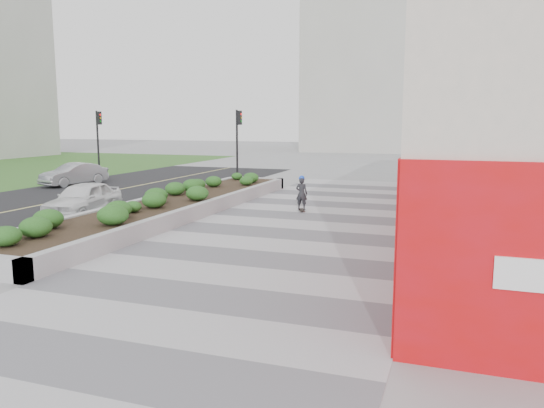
{
  "coord_description": "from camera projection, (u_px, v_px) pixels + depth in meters",
  "views": [
    {
      "loc": [
        4.78,
        -10.67,
        3.52
      ],
      "look_at": [
        -0.41,
        4.01,
        1.1
      ],
      "focal_mm": 35.0,
      "sensor_mm": 36.0,
      "label": 1
    }
  ],
  "objects": [
    {
      "name": "car_silver",
      "position": [
        74.0,
        174.0,
        29.61
      ],
      "size": [
        2.22,
        3.96,
        1.24
      ],
      "primitive_type": "imported",
      "rotation": [
        0.0,
        0.0,
        -0.26
      ],
      "color": "#A4A7AC",
      "rests_on": "ground"
    },
    {
      "name": "distant_bldg_north_l",
      "position": [
        377.0,
        67.0,
        63.41
      ],
      "size": [
        16.0,
        12.0,
        20.0
      ],
      "primitive_type": "cube",
      "color": "#ADAAA3",
      "rests_on": "ground"
    },
    {
      "name": "planter",
      "position": [
        173.0,
        203.0,
        20.32
      ],
      "size": [
        3.0,
        18.0,
        0.9
      ],
      "color": "#9E9EA0",
      "rests_on": "ground"
    },
    {
      "name": "walkway",
      "position": [
        274.0,
        249.0,
        14.84
      ],
      "size": [
        8.0,
        36.0,
        0.01
      ],
      "primitive_type": "cube",
      "color": "#A8A8AD",
      "rests_on": "ground"
    },
    {
      "name": "traffic_signal_near",
      "position": [
        238.0,
        135.0,
        30.31
      ],
      "size": [
        0.33,
        0.28,
        4.2
      ],
      "color": "black",
      "rests_on": "ground"
    },
    {
      "name": "manhole_cover",
      "position": [
        291.0,
        250.0,
        14.68
      ],
      "size": [
        0.44,
        0.44,
        0.01
      ],
      "primitive_type": "cylinder",
      "color": "#595654",
      "rests_on": "ground"
    },
    {
      "name": "car_white",
      "position": [
        83.0,
        199.0,
        19.92
      ],
      "size": [
        1.98,
        3.94,
        1.29
      ],
      "primitive_type": "imported",
      "rotation": [
        0.0,
        0.0,
        0.13
      ],
      "color": "white",
      "rests_on": "ground"
    },
    {
      "name": "street",
      "position": [
        39.0,
        205.0,
        22.52
      ],
      "size": [
        10.0,
        40.0,
        0.0
      ],
      "primitive_type": "cube",
      "color": "black",
      "rests_on": "ground"
    },
    {
      "name": "skateboarder",
      "position": [
        302.0,
        193.0,
        20.9
      ],
      "size": [
        0.47,
        0.74,
        1.44
      ],
      "rotation": [
        0.0,
        0.0,
        0.39
      ],
      "color": "beige",
      "rests_on": "ground"
    },
    {
      "name": "ground",
      "position": [
        230.0,
        278.0,
        12.05
      ],
      "size": [
        160.0,
        160.0,
        0.0
      ],
      "primitive_type": "plane",
      "color": "gray",
      "rests_on": "ground"
    },
    {
      "name": "traffic_signal_far",
      "position": [
        98.0,
        134.0,
        32.87
      ],
      "size": [
        0.33,
        0.28,
        4.2
      ],
      "color": "black",
      "rests_on": "ground"
    },
    {
      "name": "building",
      "position": [
        532.0,
        108.0,
        17.51
      ],
      "size": [
        6.04,
        24.08,
        8.0
      ],
      "color": "beige",
      "rests_on": "ground"
    }
  ]
}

